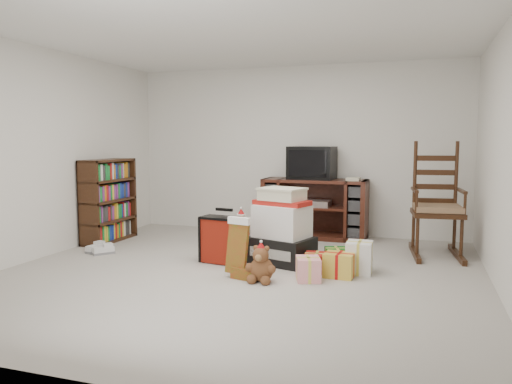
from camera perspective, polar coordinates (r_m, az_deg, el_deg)
room at (r=5.14m, az=-2.07°, el=4.21°), size 5.01×5.01×2.51m
tv_stand at (r=7.24m, az=6.73°, el=-1.86°), size 1.49×0.54×0.85m
bookshelf at (r=7.22m, az=-16.50°, el=-1.08°), size 0.31×0.93×1.14m
rocking_chair at (r=6.48m, az=19.97°, el=-2.48°), size 0.68×1.02×1.45m
gift_pile at (r=5.71m, az=2.98°, el=-4.48°), size 0.79×0.67×0.85m
red_suitcase at (r=5.74m, az=-4.13°, el=-5.44°), size 0.44×0.28×0.63m
stocking at (r=5.14m, az=-2.13°, el=-6.29°), size 0.32×0.19×0.63m
teddy_bear at (r=5.01m, az=0.62°, el=-8.45°), size 0.24×0.21×0.36m
santa_figurine at (r=6.20m, az=3.96°, el=-5.12°), size 0.27×0.26×0.56m
mrs_claus_figurine at (r=6.35m, az=-1.71°, el=-4.89°), size 0.27×0.25×0.55m
sneaker_pair at (r=6.55m, az=-17.44°, el=-6.28°), size 0.37×0.28×0.09m
gift_cluster at (r=5.37m, az=8.61°, el=-7.85°), size 0.75×0.85×0.26m
crt_television at (r=7.17m, az=6.40°, el=3.33°), size 0.66×0.50×0.47m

